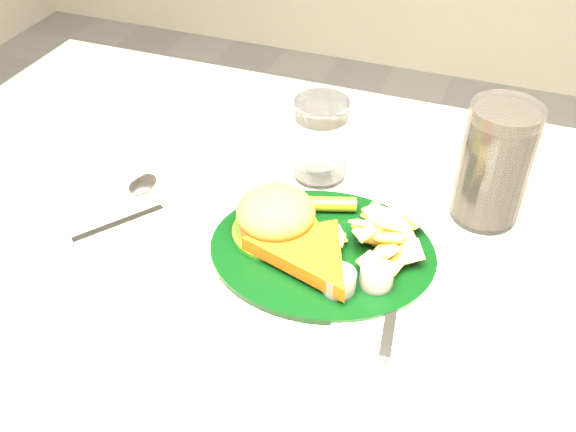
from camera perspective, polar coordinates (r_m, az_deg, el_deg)
name	(u,v)px	position (r m, az deg, el deg)	size (l,w,h in m)	color
table	(285,410)	(1.09, -0.27, -16.88)	(1.20, 0.80, 0.75)	#ADA89C
dinner_plate	(323,234)	(0.76, 3.12, -1.63)	(0.27, 0.23, 0.06)	black
water_glass	(321,139)	(0.88, 2.91, 6.83)	(0.07, 0.07, 0.12)	silver
cola_glass	(495,164)	(0.83, 17.89, 4.40)	(0.09, 0.09, 0.16)	black
fork_napkin	(394,303)	(0.73, 9.39, -7.64)	(0.14, 0.18, 0.01)	white
spoon	(118,222)	(0.85, -14.85, -0.51)	(0.04, 0.17, 0.01)	silver
ramekin	(122,139)	(0.99, -14.52, 6.65)	(0.04, 0.04, 0.03)	white
wrapped_straw	(271,146)	(0.96, -1.53, 6.22)	(0.17, 0.06, 0.01)	white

